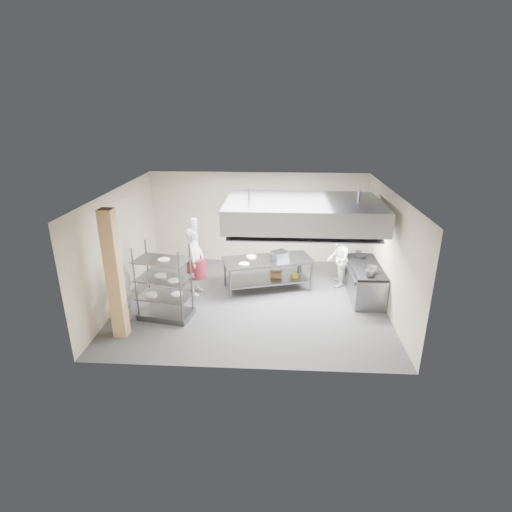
# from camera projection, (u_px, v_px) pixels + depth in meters

# --- Properties ---
(floor) EXTENTS (7.00, 7.00, 0.00)m
(floor) POSITION_uv_depth(u_px,v_px,m) (252.00, 300.00, 10.89)
(floor) COLOR #272729
(floor) RESTS_ON ground
(ceiling) EXTENTS (7.00, 7.00, 0.00)m
(ceiling) POSITION_uv_depth(u_px,v_px,m) (252.00, 192.00, 9.82)
(ceiling) COLOR silver
(ceiling) RESTS_ON wall_back
(wall_back) EXTENTS (7.00, 0.00, 7.00)m
(wall_back) POSITION_uv_depth(u_px,v_px,m) (258.00, 218.00, 13.16)
(wall_back) COLOR #B7A991
(wall_back) RESTS_ON ground
(wall_left) EXTENTS (0.00, 6.00, 6.00)m
(wall_left) POSITION_uv_depth(u_px,v_px,m) (120.00, 246.00, 10.55)
(wall_left) COLOR #B7A991
(wall_left) RESTS_ON ground
(wall_right) EXTENTS (0.00, 6.00, 6.00)m
(wall_right) POSITION_uv_depth(u_px,v_px,m) (389.00, 252.00, 10.17)
(wall_right) COLOR #B7A991
(wall_right) RESTS_ON ground
(column) EXTENTS (0.30, 0.30, 3.00)m
(column) POSITION_uv_depth(u_px,v_px,m) (114.00, 275.00, 8.74)
(column) COLOR tan
(column) RESTS_ON floor
(exhaust_hood) EXTENTS (4.00, 2.50, 0.60)m
(exhaust_hood) POSITION_uv_depth(u_px,v_px,m) (303.00, 212.00, 10.34)
(exhaust_hood) COLOR gray
(exhaust_hood) RESTS_ON ceiling
(hood_strip_a) EXTENTS (1.60, 0.12, 0.04)m
(hood_strip_a) POSITION_uv_depth(u_px,v_px,m) (268.00, 223.00, 10.50)
(hood_strip_a) COLOR white
(hood_strip_a) RESTS_ON exhaust_hood
(hood_strip_b) EXTENTS (1.60, 0.12, 0.04)m
(hood_strip_b) POSITION_uv_depth(u_px,v_px,m) (337.00, 224.00, 10.41)
(hood_strip_b) COLOR white
(hood_strip_b) RESTS_ON exhaust_hood
(wall_shelf) EXTENTS (1.50, 0.28, 0.04)m
(wall_shelf) POSITION_uv_depth(u_px,v_px,m) (313.00, 220.00, 12.91)
(wall_shelf) COLOR gray
(wall_shelf) RESTS_ON wall_back
(island) EXTENTS (2.69, 1.71, 0.91)m
(island) POSITION_uv_depth(u_px,v_px,m) (268.00, 274.00, 11.45)
(island) COLOR slate
(island) RESTS_ON floor
(island_worktop) EXTENTS (2.69, 1.71, 0.06)m
(island_worktop) POSITION_uv_depth(u_px,v_px,m) (268.00, 260.00, 11.30)
(island_worktop) COLOR gray
(island_worktop) RESTS_ON island
(island_undershelf) EXTENTS (2.47, 1.55, 0.04)m
(island_undershelf) POSITION_uv_depth(u_px,v_px,m) (267.00, 279.00, 11.51)
(island_undershelf) COLOR slate
(island_undershelf) RESTS_ON island
(pass_rack) EXTENTS (1.38, 0.96, 1.90)m
(pass_rack) POSITION_uv_depth(u_px,v_px,m) (164.00, 282.00, 9.73)
(pass_rack) COLOR slate
(pass_rack) RESTS_ON floor
(cooking_range) EXTENTS (0.80, 2.00, 0.84)m
(cooking_range) POSITION_uv_depth(u_px,v_px,m) (364.00, 282.00, 11.04)
(cooking_range) COLOR gray
(cooking_range) RESTS_ON floor
(range_top) EXTENTS (0.78, 1.96, 0.06)m
(range_top) POSITION_uv_depth(u_px,v_px,m) (366.00, 267.00, 10.88)
(range_top) COLOR black
(range_top) RESTS_ON cooking_range
(chef_head) EXTENTS (0.52, 0.74, 1.92)m
(chef_head) POSITION_uv_depth(u_px,v_px,m) (195.00, 261.00, 11.00)
(chef_head) COLOR white
(chef_head) RESTS_ON floor
(chef_line) EXTENTS (0.74, 0.88, 1.64)m
(chef_line) POSITION_uv_depth(u_px,v_px,m) (338.00, 259.00, 11.52)
(chef_line) COLOR silver
(chef_line) RESTS_ON floor
(chef_plating) EXTENTS (0.47, 0.99, 1.63)m
(chef_plating) POSITION_uv_depth(u_px,v_px,m) (124.00, 291.00, 9.56)
(chef_plating) COLOR silver
(chef_plating) RESTS_ON floor
(griddle) EXTENTS (0.56, 0.53, 0.21)m
(griddle) POSITION_uv_depth(u_px,v_px,m) (280.00, 255.00, 11.28)
(griddle) COLOR slate
(griddle) RESTS_ON island_worktop
(wicker_basket) EXTENTS (0.35, 0.25, 0.15)m
(wicker_basket) POSITION_uv_depth(u_px,v_px,m) (276.00, 274.00, 11.58)
(wicker_basket) COLOR brown
(wicker_basket) RESTS_ON island_undershelf
(stockpot) EXTENTS (0.26, 0.26, 0.18)m
(stockpot) POSITION_uv_depth(u_px,v_px,m) (371.00, 269.00, 10.38)
(stockpot) COLOR gray
(stockpot) RESTS_ON range_top
(plate_stack) EXTENTS (0.28, 0.28, 0.05)m
(plate_stack) POSITION_uv_depth(u_px,v_px,m) (165.00, 295.00, 9.85)
(plate_stack) COLOR white
(plate_stack) RESTS_ON pass_rack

